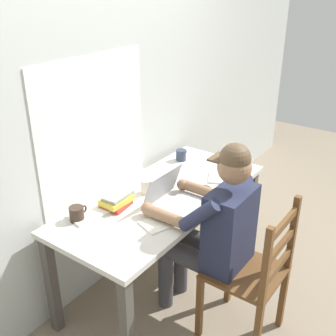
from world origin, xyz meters
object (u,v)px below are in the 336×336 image
(desk, at_px, (164,207))
(wooden_chair, at_px, (253,274))
(seated_person, at_px, (214,227))
(coffee_mug_white, at_px, (146,186))
(laptop, at_px, (174,199))
(book_stack_main, at_px, (117,201))
(coffee_mug_spare, at_px, (77,214))
(coffee_mug_dark, at_px, (181,155))
(computer_mouse, at_px, (205,188))
(landscape_photo_print, at_px, (168,176))

(desk, xyz_separation_m, wooden_chair, (-0.08, -0.71, -0.18))
(seated_person, height_order, coffee_mug_white, seated_person)
(laptop, height_order, book_stack_main, laptop)
(seated_person, distance_m, coffee_mug_spare, 0.82)
(wooden_chair, height_order, coffee_mug_white, wooden_chair)
(desk, bearing_deg, coffee_mug_dark, 22.74)
(coffee_mug_white, relative_size, coffee_mug_spare, 0.89)
(desk, relative_size, wooden_chair, 1.67)
(wooden_chair, bearing_deg, desk, 83.86)
(computer_mouse, bearing_deg, laptop, 170.33)
(seated_person, xyz_separation_m, coffee_mug_white, (0.03, 0.54, 0.10))
(book_stack_main, bearing_deg, computer_mouse, -34.05)
(laptop, height_order, coffee_mug_dark, laptop)
(laptop, bearing_deg, seated_person, -89.42)
(computer_mouse, distance_m, coffee_mug_dark, 0.52)
(coffee_mug_spare, height_order, book_stack_main, coffee_mug_spare)
(wooden_chair, relative_size, laptop, 2.90)
(laptop, distance_m, coffee_mug_dark, 0.71)
(wooden_chair, relative_size, landscape_photo_print, 7.36)
(desk, height_order, laptop, laptop)
(seated_person, xyz_separation_m, coffee_mug_dark, (0.61, 0.65, 0.09))
(wooden_chair, xyz_separation_m, laptop, (-0.00, 0.57, 0.32))
(landscape_photo_print, bearing_deg, desk, -149.82)
(computer_mouse, xyz_separation_m, landscape_photo_print, (0.02, 0.33, -0.02))
(desk, bearing_deg, wooden_chair, -96.14)
(computer_mouse, xyz_separation_m, coffee_mug_spare, (-0.77, 0.42, 0.03))
(coffee_mug_spare, bearing_deg, coffee_mug_dark, -0.59)
(coffee_mug_spare, bearing_deg, landscape_photo_print, -6.86)
(landscape_photo_print, bearing_deg, coffee_mug_white, -174.47)
(computer_mouse, height_order, book_stack_main, book_stack_main)
(seated_person, relative_size, coffee_mug_dark, 10.79)
(coffee_mug_dark, distance_m, book_stack_main, 0.83)
(coffee_mug_dark, bearing_deg, seated_person, -133.15)
(coffee_mug_spare, bearing_deg, laptop, -38.45)
(book_stack_main, bearing_deg, laptop, -54.01)
(landscape_photo_print, bearing_deg, computer_mouse, -93.97)
(desk, relative_size, coffee_mug_white, 14.28)
(seated_person, bearing_deg, book_stack_main, 110.39)
(desk, bearing_deg, book_stack_main, 152.19)
(coffee_mug_white, bearing_deg, desk, -66.73)
(book_stack_main, distance_m, landscape_photo_print, 0.53)
(coffee_mug_white, distance_m, book_stack_main, 0.25)
(computer_mouse, bearing_deg, desk, 138.78)
(computer_mouse, bearing_deg, book_stack_main, 145.95)
(coffee_mug_white, distance_m, coffee_mug_dark, 0.59)
(wooden_chair, bearing_deg, landscape_photo_print, 69.78)
(laptop, relative_size, coffee_mug_dark, 2.82)
(laptop, relative_size, coffee_mug_spare, 2.63)
(laptop, xyz_separation_m, coffee_mug_white, (0.03, 0.25, -0.00))
(laptop, distance_m, coffee_mug_white, 0.25)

